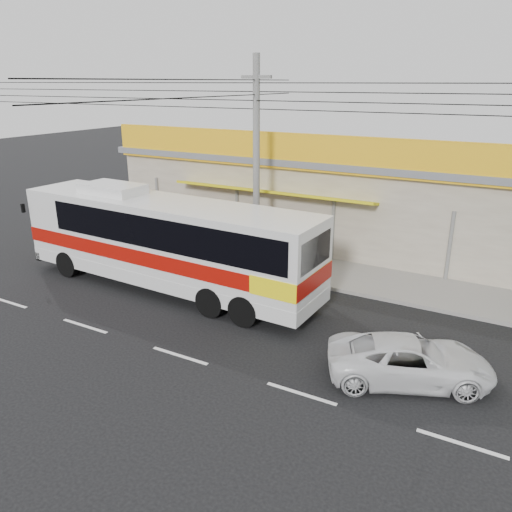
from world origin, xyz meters
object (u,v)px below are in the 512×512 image
Objects in this scene: motorbike_red at (204,237)px; motorbike_dark at (151,226)px; coach_bus at (170,238)px; white_car at (410,360)px; utility_pole at (256,95)px.

motorbike_red reaches higher than motorbike_dark.
coach_bus is 2.89× the size of white_car.
utility_pole is (1.68, 3.89, 5.22)m from coach_bus.
utility_pole is at bearing -115.93° from motorbike_dark.
motorbike_dark is at bearing 90.02° from motorbike_red.
motorbike_red is 1.37× the size of motorbike_dark.
white_car is at bearing -36.04° from utility_pole.
white_car is (15.04, -7.01, 0.00)m from motorbike_dark.
white_car is at bearing -131.50° from motorbike_dark.
coach_bus is at bearing -152.77° from motorbike_red.
coach_bus is 6.10× the size of motorbike_red.
utility_pole is (7.00, -1.16, 6.72)m from motorbike_dark.
white_car is 12.00m from utility_pole.
coach_bus is at bearing 55.41° from white_car.
coach_bus is 7.49m from motorbike_dark.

